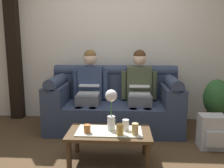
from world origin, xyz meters
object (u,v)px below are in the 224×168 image
at_px(flower_vase, 111,105).
at_px(cup_far_center, 126,125).
at_px(coffee_table, 109,135).
at_px(cup_near_left, 120,129).
at_px(person_right, 139,87).
at_px(person_left, 90,86).
at_px(couch, 114,104).
at_px(cup_near_right, 135,129).
at_px(cup_far_left, 87,129).
at_px(potted_plant, 217,102).
at_px(backpack_right, 212,132).

distance_m(flower_vase, cup_far_center, 0.28).
height_order(coffee_table, cup_near_left, cup_near_left).
xyz_separation_m(person_right, cup_far_center, (-0.20, -1.05, -0.23)).
xyz_separation_m(person_left, cup_near_left, (0.50, -1.19, -0.24)).
xyz_separation_m(person_left, coffee_table, (0.38, -1.08, -0.35)).
bearing_deg(couch, coffee_table, -90.00).
distance_m(couch, cup_far_center, 1.07).
bearing_deg(coffee_table, cup_near_left, -41.95).
bearing_deg(cup_near_right, flower_vase, 155.56).
xyz_separation_m(person_left, person_right, (0.77, 0.00, -0.00)).
xyz_separation_m(couch, cup_near_right, (0.28, -1.18, 0.05)).
xyz_separation_m(couch, cup_far_center, (0.18, -1.06, 0.05)).
height_order(person_right, coffee_table, person_right).
xyz_separation_m(coffee_table, cup_far_left, (-0.23, -0.07, 0.10)).
distance_m(person_right, flower_vase, 1.12).
xyz_separation_m(couch, potted_plant, (1.57, 0.02, 0.06)).
xyz_separation_m(person_left, cup_near_right, (0.66, -1.17, -0.23)).
xyz_separation_m(person_left, backpack_right, (1.65, -0.67, -0.45)).
xyz_separation_m(cup_far_left, potted_plant, (1.80, 1.18, 0.02)).
height_order(person_right, cup_far_center, person_right).
xyz_separation_m(couch, person_right, (0.38, -0.00, 0.28)).
xyz_separation_m(flower_vase, cup_near_right, (0.26, -0.12, -0.22)).
distance_m(person_right, potted_plant, 1.20).
bearing_deg(cup_far_left, couch, 78.53).
relative_size(cup_far_left, backpack_right, 0.21).
height_order(cup_far_center, cup_far_left, cup_far_center).
bearing_deg(couch, cup_far_left, -101.47).
height_order(person_left, cup_near_left, person_left).
distance_m(coffee_table, cup_far_center, 0.22).
height_order(couch, cup_far_center, couch).
bearing_deg(backpack_right, couch, 152.19).
bearing_deg(couch, cup_near_right, -76.59).
bearing_deg(coffee_table, person_right, 70.42).
distance_m(coffee_table, potted_plant, 1.92).
relative_size(flower_vase, cup_far_left, 5.16).
bearing_deg(person_right, cup_far_center, -100.89).
relative_size(coffee_table, cup_near_right, 7.48).
bearing_deg(cup_near_left, potted_plant, 39.97).
height_order(cup_near_left, potted_plant, potted_plant).
distance_m(flower_vase, backpack_right, 1.38).
height_order(cup_near_left, cup_far_center, cup_far_center).
distance_m(cup_near_left, backpack_right, 1.28).
relative_size(couch, cup_near_left, 17.20).
bearing_deg(flower_vase, cup_far_left, -159.35).
xyz_separation_m(person_right, cup_near_left, (-0.26, -1.19, -0.24)).
bearing_deg(cup_near_left, flower_vase, 127.35).
height_order(coffee_table, flower_vase, flower_vase).
distance_m(cup_near_right, cup_far_center, 0.16).
relative_size(person_right, cup_near_right, 9.90).
distance_m(coffee_table, flower_vase, 0.34).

